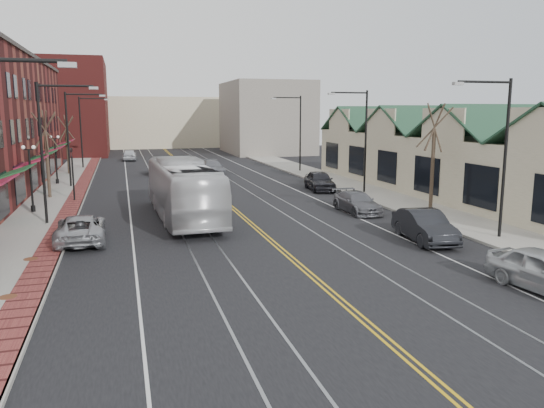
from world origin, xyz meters
TOP-DOWN VIEW (x-y plane):
  - ground at (0.00, 0.00)m, footprint 160.00×160.00m
  - sidewalk_left at (-12.00, 20.00)m, footprint 4.00×120.00m
  - sidewalk_right at (12.00, 20.00)m, footprint 4.00×120.00m
  - building_right at (18.00, 20.00)m, footprint 8.00×36.00m
  - backdrop_left at (-16.00, 70.00)m, footprint 14.00×18.00m
  - backdrop_mid at (0.00, 85.00)m, footprint 22.00×14.00m
  - backdrop_right at (15.00, 65.00)m, footprint 12.00×16.00m
  - streetlight_l_1 at (-11.05, 16.00)m, footprint 3.33×0.25m
  - streetlight_l_2 at (-11.05, 32.00)m, footprint 3.33×0.25m
  - streetlight_l_3 at (-11.05, 48.00)m, footprint 3.33×0.25m
  - streetlight_r_0 at (11.05, 6.00)m, footprint 3.33×0.25m
  - streetlight_r_1 at (11.05, 22.00)m, footprint 3.33×0.25m
  - streetlight_r_2 at (11.05, 38.00)m, footprint 3.33×0.25m
  - lamppost_l_2 at (-12.80, 20.00)m, footprint 0.84×0.28m
  - lamppost_l_3 at (-12.80, 34.00)m, footprint 0.84×0.28m
  - tree_left_near at (-12.50, 26.00)m, footprint 1.78×1.37m
  - tree_left_far at (-12.50, 42.00)m, footprint 1.66×1.28m
  - tree_right_mid at (12.50, 14.00)m, footprint 1.90×1.46m
  - manhole_mid at (-11.20, 3.00)m, footprint 0.60×0.60m
  - manhole_far at (-11.20, 8.00)m, footprint 0.60×0.60m
  - traffic_signal at (-10.60, 24.00)m, footprint 0.18×0.15m
  - transit_bus at (-3.60, 15.83)m, footprint 3.48×12.98m
  - parked_suv at (-9.30, 11.19)m, footprint 2.49×5.18m
  - parked_car_b at (7.50, 6.66)m, footprint 2.30×5.04m
  - parked_car_c at (7.50, 14.72)m, footprint 1.99×4.71m
  - parked_car_d at (8.67, 24.60)m, footprint 2.47×4.96m
  - distant_car_left at (-3.75, 39.74)m, footprint 1.48×4.07m
  - distant_car_right at (1.90, 38.08)m, footprint 2.13×5.15m
  - distant_car_far at (-6.16, 56.99)m, footprint 1.95×4.55m

SIDE VIEW (x-z plane):
  - ground at x=0.00m, z-range 0.00..0.00m
  - sidewalk_left at x=-12.00m, z-range 0.00..0.15m
  - sidewalk_right at x=12.00m, z-range 0.00..0.15m
  - manhole_mid at x=-11.20m, z-range 0.15..0.17m
  - manhole_far at x=-11.20m, z-range 0.15..0.17m
  - distant_car_left at x=-3.75m, z-range 0.00..1.33m
  - parked_car_c at x=7.50m, z-range 0.00..1.36m
  - parked_suv at x=-9.30m, z-range 0.00..1.42m
  - distant_car_right at x=1.90m, z-range 0.00..1.49m
  - distant_car_far at x=-6.16m, z-range 0.00..1.53m
  - parked_car_b at x=7.50m, z-range 0.00..1.60m
  - parked_car_d at x=8.67m, z-range 0.00..1.62m
  - transit_bus at x=-3.60m, z-range 0.00..3.59m
  - lamppost_l_2 at x=-12.80m, z-range 0.07..4.34m
  - lamppost_l_3 at x=-12.80m, z-range 0.07..4.34m
  - building_right at x=18.00m, z-range 0.00..4.60m
  - traffic_signal at x=-10.60m, z-range 0.45..4.25m
  - tree_left_far at x=-12.50m, z-range 0.26..6.29m
  - tree_left_near at x=-12.50m, z-range 0.27..6.75m
  - tree_right_mid at x=12.50m, z-range 0.28..7.22m
  - backdrop_mid at x=0.00m, z-range 0.00..9.00m
  - streetlight_l_1 at x=-11.05m, z-range 1.03..9.03m
  - streetlight_l_2 at x=-11.05m, z-range 1.03..9.03m
  - streetlight_l_3 at x=-11.05m, z-range 1.03..9.03m
  - streetlight_r_0 at x=11.05m, z-range 1.03..9.03m
  - streetlight_r_1 at x=11.05m, z-range 1.03..9.03m
  - streetlight_r_2 at x=11.05m, z-range 1.03..9.03m
  - backdrop_right at x=15.00m, z-range 0.00..11.00m
  - backdrop_left at x=-16.00m, z-range 0.00..14.00m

